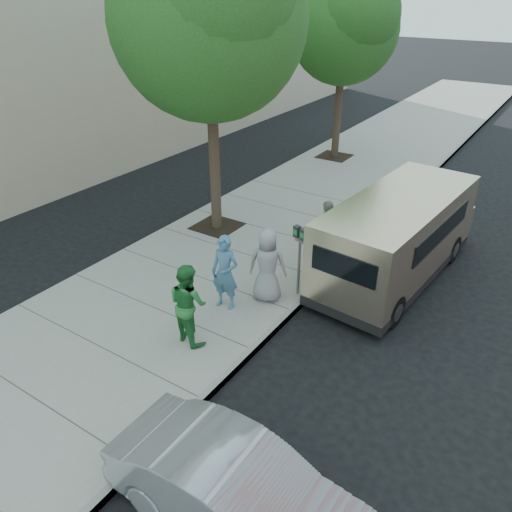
# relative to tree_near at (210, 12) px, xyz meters

# --- Properties ---
(ground) EXTENTS (120.00, 120.00, 0.00)m
(ground) POSITION_rel_tree_near_xyz_m (2.25, -2.40, -5.55)
(ground) COLOR black
(ground) RESTS_ON ground
(sidewalk) EXTENTS (5.00, 60.00, 0.15)m
(sidewalk) POSITION_rel_tree_near_xyz_m (1.25, -2.40, -5.47)
(sidewalk) COLOR gray
(sidewalk) RESTS_ON ground
(curb_face) EXTENTS (0.12, 60.00, 0.16)m
(curb_face) POSITION_rel_tree_near_xyz_m (3.69, -2.40, -5.47)
(curb_face) COLOR gray
(curb_face) RESTS_ON ground
(tree_near) EXTENTS (4.62, 4.60, 7.53)m
(tree_near) POSITION_rel_tree_near_xyz_m (0.00, 0.00, 0.00)
(tree_near) COLOR black
(tree_near) RESTS_ON sidewalk
(tree_far) EXTENTS (3.92, 3.80, 6.49)m
(tree_far) POSITION_rel_tree_near_xyz_m (-0.00, 7.60, -0.66)
(tree_far) COLOR black
(tree_far) RESTS_ON sidewalk
(parking_meter) EXTENTS (0.35, 0.20, 1.60)m
(parking_meter) POSITION_rel_tree_near_xyz_m (3.50, -1.77, -4.24)
(parking_meter) COLOR gray
(parking_meter) RESTS_ON sidewalk
(van) EXTENTS (2.27, 5.58, 2.02)m
(van) POSITION_rel_tree_near_xyz_m (4.92, 0.34, -4.48)
(van) COLOR beige
(van) RESTS_ON ground
(sedan) EXTENTS (3.65, 1.28, 1.20)m
(sedan) POSITION_rel_tree_near_xyz_m (5.45, -6.76, -4.95)
(sedan) COLOR #9E9FA5
(sedan) RESTS_ON ground
(person_officer) EXTENTS (0.64, 0.47, 1.63)m
(person_officer) POSITION_rel_tree_near_xyz_m (2.47, -3.01, -4.58)
(person_officer) COLOR teal
(person_officer) RESTS_ON sidewalk
(person_green_shirt) EXTENTS (0.91, 0.78, 1.61)m
(person_green_shirt) POSITION_rel_tree_near_xyz_m (2.55, -4.27, -4.59)
(person_green_shirt) COLOR #277935
(person_green_shirt) RESTS_ON sidewalk
(person_gray_shirt) EXTENTS (0.94, 0.79, 1.65)m
(person_gray_shirt) POSITION_rel_tree_near_xyz_m (3.04, -2.29, -4.57)
(person_gray_shirt) COLOR gray
(person_gray_shirt) RESTS_ON sidewalk
(person_striped_polo) EXTENTS (0.97, 0.99, 1.67)m
(person_striped_polo) POSITION_rel_tree_near_xyz_m (3.45, -0.32, -4.56)
(person_striped_polo) COLOR gray
(person_striped_polo) RESTS_ON sidewalk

